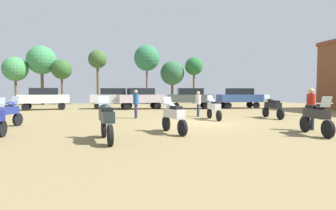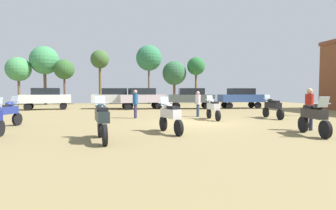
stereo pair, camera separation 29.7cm
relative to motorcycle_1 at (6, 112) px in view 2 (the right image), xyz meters
name	(u,v)px [view 2 (the right image)]	position (x,y,z in m)	size (l,w,h in m)	color
ground_plane	(198,123)	(9.27, 0.12, -0.73)	(44.00, 52.00, 0.02)	olive
motorcycle_1	(6,112)	(0.00, 0.00, 0.00)	(0.83, 2.15, 1.45)	black
motorcycle_2	(314,116)	(12.38, -4.55, 0.01)	(0.70, 2.12, 1.49)	black
motorcycle_3	(170,115)	(7.12, -2.98, 0.00)	(0.73, 2.06, 1.45)	black
motorcycle_4	(213,108)	(10.62, 1.42, -0.01)	(0.62, 2.13, 1.44)	black
motorcycle_6	(102,119)	(4.53, -4.18, 0.02)	(0.68, 2.28, 1.50)	black
motorcycle_8	(273,107)	(14.52, 1.39, 0.01)	(0.62, 2.25, 1.48)	black
car_1	(142,97)	(7.35, 11.66, 0.45)	(4.50, 2.34, 2.00)	black
car_2	(115,97)	(4.80, 12.85, 0.45)	(4.34, 1.91, 2.00)	black
car_3	(46,97)	(-1.42, 12.63, 0.45)	(4.54, 2.49, 2.00)	black
car_4	(241,97)	(17.22, 10.95, 0.45)	(4.40, 2.05, 2.00)	black
car_5	(191,97)	(12.12, 11.17, 0.45)	(4.50, 2.36, 2.00)	black
person_1	(309,106)	(13.09, -3.43, 0.35)	(0.44, 0.44, 1.81)	#253049
person_2	(135,102)	(6.16, 3.14, 0.32)	(0.44, 0.44, 1.77)	#2A2548
person_3	(198,102)	(10.30, 3.34, 0.27)	(0.47, 0.47, 1.70)	#21314E
tree_1	(149,58)	(9.30, 22.16, 5.50)	(3.46, 3.46, 7.97)	brown
tree_2	(18,69)	(-6.90, 21.91, 3.70)	(2.95, 2.95, 5.92)	brown
tree_3	(100,60)	(2.82, 22.48, 5.12)	(2.41, 2.41, 7.16)	brown
tree_4	(45,61)	(-4.05, 22.66, 4.92)	(3.58, 3.58, 7.47)	brown
tree_5	(64,70)	(-1.52, 21.72, 3.73)	(2.51, 2.51, 5.74)	brown
tree_6	(174,73)	(12.88, 22.24, 3.51)	(3.32, 3.32, 5.92)	brown
tree_7	(196,67)	(15.84, 21.64, 4.44)	(2.50, 2.50, 6.47)	brown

